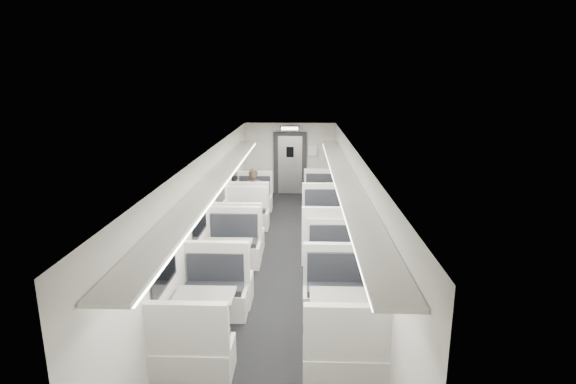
# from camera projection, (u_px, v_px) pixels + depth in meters

# --- Properties ---
(room) EXTENTS (3.24, 12.24, 2.64)m
(room) POSITION_uv_depth(u_px,v_px,m) (282.00, 209.00, 9.28)
(room) COLOR black
(room) RESTS_ON ground
(booth_left_a) EXTENTS (1.04, 2.11, 1.13)m
(booth_left_a) POSITION_uv_depth(u_px,v_px,m) (252.00, 204.00, 12.64)
(booth_left_a) COLOR silver
(booth_left_a) RESTS_ON room
(booth_left_b) EXTENTS (1.09, 2.22, 1.19)m
(booth_left_b) POSITION_uv_depth(u_px,v_px,m) (244.00, 223.00, 10.95)
(booth_left_b) COLOR silver
(booth_left_b) RESTS_ON room
(booth_left_c) EXTENTS (1.11, 2.26, 1.21)m
(booth_left_c) POSITION_uv_depth(u_px,v_px,m) (227.00, 262.00, 8.58)
(booth_left_c) COLOR silver
(booth_left_c) RESTS_ON room
(booth_left_d) EXTENTS (1.06, 2.16, 1.15)m
(booth_left_d) POSITION_uv_depth(u_px,v_px,m) (205.00, 317.00, 6.62)
(booth_left_d) COLOR silver
(booth_left_d) RESTS_ON room
(booth_right_a) EXTENTS (1.05, 2.14, 1.14)m
(booth_right_a) POSITION_uv_depth(u_px,v_px,m) (322.00, 202.00, 12.88)
(booth_right_a) COLOR silver
(booth_right_a) RESTS_ON room
(booth_right_b) EXTENTS (1.16, 2.36, 1.26)m
(booth_right_b) POSITION_uv_depth(u_px,v_px,m) (327.00, 229.00, 10.41)
(booth_right_b) COLOR silver
(booth_right_b) RESTS_ON room
(booth_right_c) EXTENTS (0.96, 1.95, 1.04)m
(booth_right_c) POSITION_uv_depth(u_px,v_px,m) (332.00, 268.00, 8.43)
(booth_right_c) COLOR silver
(booth_right_c) RESTS_ON room
(booth_right_d) EXTENTS (1.10, 2.23, 1.20)m
(booth_right_d) POSITION_uv_depth(u_px,v_px,m) (341.00, 320.00, 6.52)
(booth_right_d) COLOR silver
(booth_right_d) RESTS_ON room
(passenger) EXTENTS (0.58, 0.40, 1.52)m
(passenger) POSITION_uv_depth(u_px,v_px,m) (254.00, 197.00, 11.94)
(passenger) COLOR black
(passenger) RESTS_ON room
(window_a) EXTENTS (0.02, 1.18, 0.84)m
(window_a) POSITION_uv_depth(u_px,v_px,m) (235.00, 169.00, 12.59)
(window_a) COLOR black
(window_a) RESTS_ON room
(window_b) EXTENTS (0.02, 1.18, 0.84)m
(window_b) POSITION_uv_depth(u_px,v_px,m) (220.00, 187.00, 10.46)
(window_b) COLOR black
(window_b) RESTS_ON room
(window_c) EXTENTS (0.02, 1.18, 0.84)m
(window_c) POSITION_uv_depth(u_px,v_px,m) (199.00, 215.00, 8.33)
(window_c) COLOR black
(window_c) RESTS_ON room
(window_d) EXTENTS (0.02, 1.18, 0.84)m
(window_d) POSITION_uv_depth(u_px,v_px,m) (163.00, 262.00, 6.19)
(window_d) COLOR black
(window_d) RESTS_ON room
(luggage_rack_left) EXTENTS (0.46, 10.40, 0.09)m
(luggage_rack_left) POSITION_uv_depth(u_px,v_px,m) (218.00, 177.00, 8.86)
(luggage_rack_left) COLOR silver
(luggage_rack_left) RESTS_ON room
(luggage_rack_right) EXTENTS (0.46, 10.40, 0.09)m
(luggage_rack_right) POSITION_uv_depth(u_px,v_px,m) (344.00, 178.00, 8.78)
(luggage_rack_right) COLOR silver
(luggage_rack_right) RESTS_ON room
(vestibule_door) EXTENTS (1.10, 0.13, 2.10)m
(vestibule_door) POSITION_uv_depth(u_px,v_px,m) (290.00, 164.00, 15.07)
(vestibule_door) COLOR black
(vestibule_door) RESTS_ON room
(exit_sign) EXTENTS (0.62, 0.12, 0.16)m
(exit_sign) POSITION_uv_depth(u_px,v_px,m) (290.00, 128.00, 14.30)
(exit_sign) COLOR black
(exit_sign) RESTS_ON room
(wall_notice) EXTENTS (0.32, 0.02, 0.40)m
(wall_notice) POSITION_uv_depth(u_px,v_px,m) (313.00, 150.00, 14.93)
(wall_notice) COLOR silver
(wall_notice) RESTS_ON room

